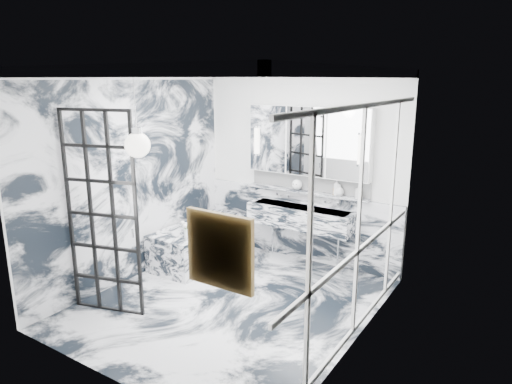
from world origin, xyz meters
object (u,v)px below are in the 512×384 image
Objects in this scene: crittall_door at (102,215)px; trough_sink at (301,217)px; bathtub at (202,242)px; mirror_cabinet at (308,141)px.

crittall_door reaches higher than trough_sink.
mirror_cabinet is at bearing 32.06° from bathtub.
bathtub is (-0.06, 1.82, -0.91)m from crittall_door.
trough_sink is at bearing 46.81° from crittall_door.
mirror_cabinet is 1.15× the size of bathtub.
bathtub is at bearing -147.94° from mirror_cabinet.
crittall_door is 1.43× the size of bathtub.
crittall_door is 3.01m from mirror_cabinet.
bathtub is (-1.32, -0.83, -1.54)m from mirror_cabinet.
trough_sink is 1.55m from bathtub.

